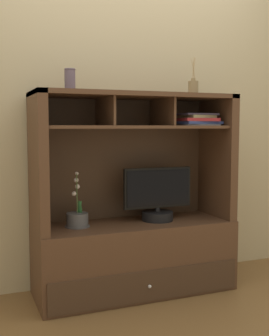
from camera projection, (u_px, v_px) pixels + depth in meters
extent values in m
cube|color=brown|center=(134.00, 292.00, 3.05)|extent=(6.00, 6.00, 0.02)
cube|color=tan|center=(121.00, 92.00, 3.17)|extent=(6.00, 0.02, 2.80)
cube|color=#4F3322|center=(134.00, 257.00, 3.02)|extent=(1.37, 0.49, 0.49)
cube|color=#402C1E|center=(149.00, 286.00, 2.80)|extent=(1.32, 0.01, 0.20)
sphere|color=silver|center=(150.00, 287.00, 2.79)|extent=(0.02, 0.02, 0.02)
cube|color=#4F3322|center=(38.00, 162.00, 2.72)|extent=(0.06, 0.46, 0.88)
cube|color=#4F3322|center=(217.00, 156.00, 3.20)|extent=(0.06, 0.46, 0.88)
cube|color=#402C1E|center=(123.00, 159.00, 3.16)|extent=(1.31, 0.02, 0.85)
cube|color=#4F3322|center=(134.00, 96.00, 2.92)|extent=(1.37, 0.46, 0.03)
cube|color=#4F3322|center=(134.00, 127.00, 2.94)|extent=(1.25, 0.42, 0.02)
cube|color=#4F3322|center=(105.00, 111.00, 2.85)|extent=(0.02, 0.39, 0.19)
cube|color=#4F3322|center=(162.00, 112.00, 3.00)|extent=(0.02, 0.39, 0.19)
cylinder|color=black|center=(158.00, 216.00, 3.06)|extent=(0.22, 0.22, 0.06)
cylinder|color=black|center=(158.00, 210.00, 3.05)|extent=(0.04, 0.04, 0.03)
cube|color=black|center=(158.00, 188.00, 3.04)|extent=(0.50, 0.03, 0.28)
cube|color=black|center=(159.00, 188.00, 3.02)|extent=(0.47, 0.00, 0.25)
cylinder|color=#515054|center=(77.00, 220.00, 2.87)|extent=(0.14, 0.14, 0.09)
cylinder|color=#515054|center=(77.00, 226.00, 2.87)|extent=(0.17, 0.17, 0.01)
cylinder|color=#4C6B38|center=(77.00, 193.00, 2.85)|extent=(0.01, 0.01, 0.26)
sphere|color=silver|center=(74.00, 194.00, 2.84)|extent=(0.03, 0.03, 0.03)
sphere|color=silver|center=(77.00, 187.00, 2.86)|extent=(0.03, 0.03, 0.03)
sphere|color=silver|center=(76.00, 180.00, 2.86)|extent=(0.03, 0.03, 0.03)
sphere|color=silver|center=(77.00, 173.00, 2.86)|extent=(0.02, 0.02, 0.02)
ellipsoid|color=#2C6B37|center=(80.00, 209.00, 2.86)|extent=(0.05, 0.07, 0.12)
ellipsoid|color=#2C6B37|center=(79.00, 208.00, 2.87)|extent=(0.04, 0.05, 0.10)
cube|color=slate|center=(193.00, 125.00, 3.09)|extent=(0.27, 0.31, 0.01)
cube|color=#35468B|center=(194.00, 123.00, 3.09)|extent=(0.32, 0.32, 0.02)
cube|color=#A32830|center=(193.00, 120.00, 3.07)|extent=(0.26, 0.30, 0.02)
cube|color=gray|center=(194.00, 117.00, 3.07)|extent=(0.24, 0.29, 0.02)
cube|color=#322C42|center=(193.00, 114.00, 3.07)|extent=(0.27, 0.30, 0.01)
cylinder|color=#8A734E|center=(193.00, 88.00, 3.07)|extent=(0.07, 0.07, 0.10)
cylinder|color=#8A734E|center=(193.00, 80.00, 3.06)|extent=(0.03, 0.03, 0.02)
cylinder|color=tan|center=(194.00, 69.00, 3.06)|extent=(0.00, 0.04, 0.16)
cylinder|color=tan|center=(193.00, 69.00, 3.06)|extent=(0.02, 0.01, 0.16)
cylinder|color=tan|center=(193.00, 69.00, 3.05)|extent=(0.02, 0.02, 0.16)
cylinder|color=tan|center=(193.00, 69.00, 3.05)|extent=(0.03, 0.03, 0.16)
cylinder|color=tan|center=(194.00, 69.00, 3.05)|extent=(0.02, 0.01, 0.16)
cylinder|color=#5E4F60|center=(70.00, 81.00, 2.73)|extent=(0.07, 0.07, 0.13)
torus|color=#5E4F60|center=(70.00, 69.00, 2.72)|extent=(0.07, 0.07, 0.01)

